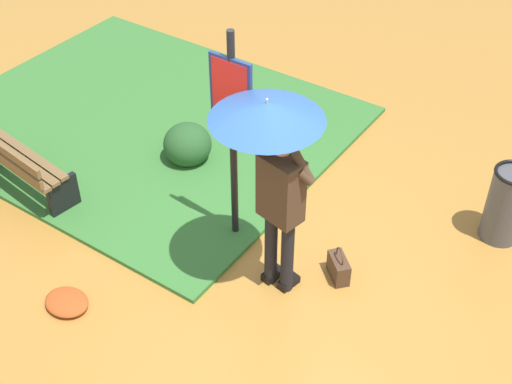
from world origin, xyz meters
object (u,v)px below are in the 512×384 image
(info_sign_post, at_px, (232,117))
(park_bench, at_px, (16,164))
(handbag, at_px, (339,268))
(trash_bin, at_px, (507,204))
(person_with_umbrella, at_px, (273,151))

(info_sign_post, height_order, park_bench, info_sign_post)
(info_sign_post, relative_size, park_bench, 1.64)
(info_sign_post, distance_m, handbag, 1.77)
(park_bench, relative_size, trash_bin, 1.68)
(park_bench, distance_m, trash_bin, 5.14)
(handbag, height_order, trash_bin, trash_bin)
(info_sign_post, bearing_deg, park_bench, 18.53)
(person_with_umbrella, xyz_separation_m, handbag, (-0.51, -0.41, -1.42))
(person_with_umbrella, relative_size, park_bench, 1.46)
(person_with_umbrella, bearing_deg, info_sign_post, -27.21)
(info_sign_post, height_order, trash_bin, info_sign_post)
(info_sign_post, bearing_deg, handbag, -176.72)
(person_with_umbrella, height_order, trash_bin, person_with_umbrella)
(handbag, bearing_deg, info_sign_post, 3.28)
(person_with_umbrella, relative_size, handbag, 5.53)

